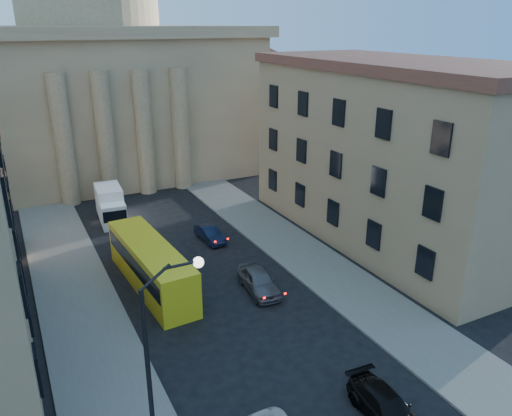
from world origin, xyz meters
The scene contains 10 objects.
sidewalk_left centered at (-8.50, 18.00, 0.07)m, with size 5.00×60.00×0.15m, color #615E59.
sidewalk_right centered at (8.50, 18.00, 0.07)m, with size 5.00×60.00×0.15m, color #615E59.
church centered at (0.00, 55.47, 11.88)m, with size 68.02×28.76×36.60m.
building_right centered at (17.00, 22.00, 7.42)m, with size 11.60×26.60×14.70m.
street_lamp centered at (-6.97, 8.00, 5.29)m, with size 2.62×0.44×8.83m.
car_right_mid centered at (2.56, 5.09, 0.67)m, with size 1.89×4.65×1.35m, color black.
car_right_far centered at (2.80, 18.31, 0.78)m, with size 1.85×4.59×1.56m, color #515156.
car_right_distant centered at (3.02, 27.65, 0.62)m, with size 1.31×3.76×1.24m, color black.
city_bus centered at (-3.50, 22.35, 1.69)m, with size 3.28×11.33×3.15m.
box_truck centered at (-3.34, 36.23, 1.44)m, with size 2.59×5.69×3.05m.
Camera 1 is at (-11.11, -8.42, 17.26)m, focal length 35.00 mm.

